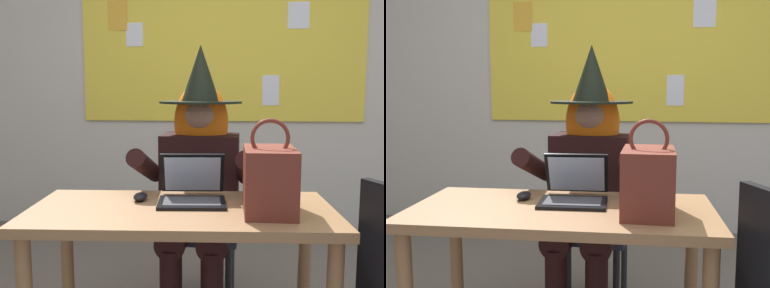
% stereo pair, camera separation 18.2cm
% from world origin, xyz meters
% --- Properties ---
extents(wall_back_bulletin, '(5.30, 2.26, 2.67)m').
position_xyz_m(wall_back_bulletin, '(-0.00, 2.12, 1.35)').
color(wall_back_bulletin, beige).
rests_on(wall_back_bulletin, ground).
extents(desk_main, '(1.30, 0.68, 0.73)m').
position_xyz_m(desk_main, '(-0.12, 0.05, 0.62)').
color(desk_main, '#8E6642').
rests_on(desk_main, ground).
extents(chair_at_desk, '(0.44, 0.44, 0.91)m').
position_xyz_m(chair_at_desk, '(-0.08, 0.72, 0.51)').
color(chair_at_desk, '#2D3347').
rests_on(chair_at_desk, ground).
extents(person_costumed, '(0.61, 0.70, 1.46)m').
position_xyz_m(person_costumed, '(-0.09, 0.60, 0.80)').
color(person_costumed, black).
rests_on(person_costumed, ground).
extents(laptop, '(0.31, 0.32, 0.20)m').
position_xyz_m(laptop, '(-0.09, 0.16, 0.77)').
color(laptop, black).
rests_on(laptop, desk_main).
extents(computer_mouse, '(0.06, 0.11, 0.03)m').
position_xyz_m(computer_mouse, '(-0.32, 0.16, 0.74)').
color(computer_mouse, black).
rests_on(computer_mouse, desk_main).
extents(handbag, '(0.20, 0.30, 0.38)m').
position_xyz_m(handbag, '(0.24, 0.02, 0.86)').
color(handbag, maroon).
rests_on(handbag, desk_main).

